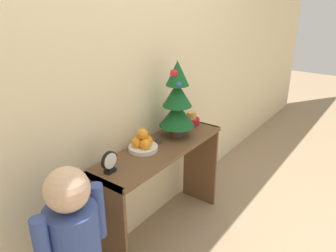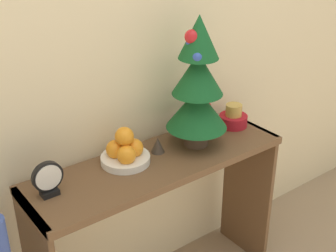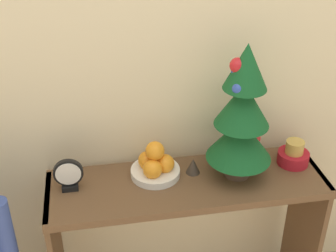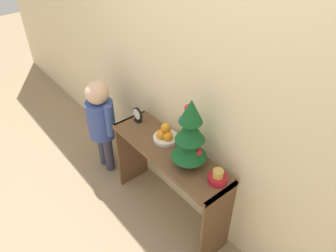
% 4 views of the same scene
% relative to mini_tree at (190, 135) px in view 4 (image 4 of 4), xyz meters
% --- Properties ---
extents(ground_plane, '(12.00, 12.00, 0.00)m').
position_rel_mini_tree_xyz_m(ground_plane, '(-0.20, -0.17, -0.96)').
color(ground_plane, '#997F60').
extents(back_wall, '(7.00, 0.05, 2.50)m').
position_rel_mini_tree_xyz_m(back_wall, '(-0.20, 0.20, 0.29)').
color(back_wall, beige).
rests_on(back_wall, ground_plane).
extents(console_table, '(1.05, 0.33, 0.70)m').
position_rel_mini_tree_xyz_m(console_table, '(-0.20, -0.01, -0.42)').
color(console_table, brown).
rests_on(console_table, ground_plane).
extents(mini_tree, '(0.25, 0.25, 0.53)m').
position_rel_mini_tree_xyz_m(mini_tree, '(0.00, 0.00, 0.00)').
color(mini_tree, '#4C3828').
rests_on(mini_tree, console_table).
extents(fruit_bowl, '(0.19, 0.19, 0.15)m').
position_rel_mini_tree_xyz_m(fruit_bowl, '(-0.31, 0.05, -0.21)').
color(fruit_bowl, silver).
rests_on(fruit_bowl, console_table).
extents(singing_bowl, '(0.12, 0.12, 0.10)m').
position_rel_mini_tree_xyz_m(singing_bowl, '(0.24, 0.03, -0.22)').
color(singing_bowl, '#AD1923').
rests_on(singing_bowl, console_table).
extents(desk_clock, '(0.11, 0.04, 0.13)m').
position_rel_mini_tree_xyz_m(desk_clock, '(-0.63, 0.02, -0.20)').
color(desk_clock, black).
rests_on(desk_clock, console_table).
extents(figurine, '(0.05, 0.05, 0.06)m').
position_rel_mini_tree_xyz_m(figurine, '(-0.16, 0.04, -0.23)').
color(figurine, '#382D23').
rests_on(figurine, console_table).
extents(child_figure, '(0.38, 0.25, 0.94)m').
position_rel_mini_tree_xyz_m(child_figure, '(-1.02, -0.12, -0.38)').
color(child_figure, '#38384C').
rests_on(child_figure, ground_plane).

